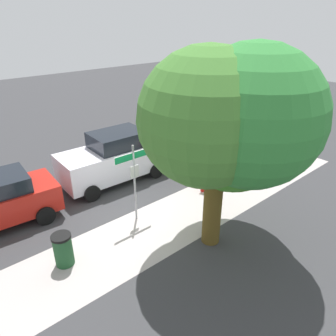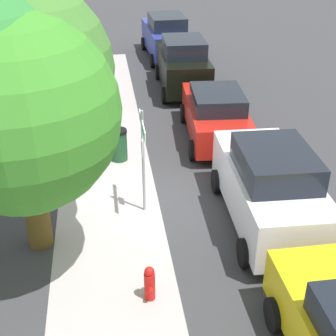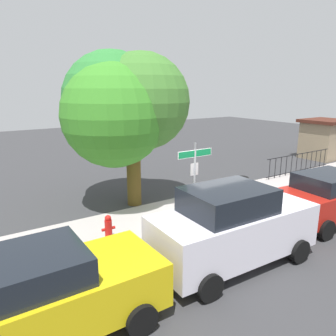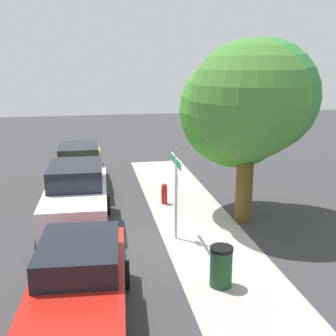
# 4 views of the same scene
# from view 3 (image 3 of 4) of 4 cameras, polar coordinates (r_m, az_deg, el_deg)

# --- Properties ---
(ground_plane) EXTENTS (60.00, 60.00, 0.00)m
(ground_plane) POSITION_cam_3_polar(r_m,az_deg,el_deg) (11.41, 6.89, -9.32)
(ground_plane) COLOR #38383A
(sidewalk_strip) EXTENTS (24.00, 2.60, 0.00)m
(sidewalk_strip) POSITION_cam_3_polar(r_m,az_deg,el_deg) (13.56, 9.84, -5.57)
(sidewalk_strip) COLOR #B1A7A4
(sidewalk_strip) RESTS_ON ground_plane
(street_sign) EXTENTS (1.40, 0.07, 2.72)m
(street_sign) POSITION_cam_3_polar(r_m,az_deg,el_deg) (10.94, 4.77, 0.07)
(street_sign) COLOR #9EA0A5
(street_sign) RESTS_ON ground_plane
(shade_tree) EXTENTS (4.82, 4.48, 5.89)m
(shade_tree) POSITION_cam_3_polar(r_m,az_deg,el_deg) (12.16, -8.14, 10.79)
(shade_tree) COLOR brown
(shade_tree) RESTS_ON ground_plane
(car_yellow) EXTENTS (4.54, 2.06, 1.76)m
(car_yellow) POSITION_cam_3_polar(r_m,az_deg,el_deg) (6.58, -22.19, -20.43)
(car_yellow) COLOR yellow
(car_yellow) RESTS_ON ground_plane
(car_white) EXTENTS (4.48, 2.13, 2.11)m
(car_white) POSITION_cam_3_polar(r_m,az_deg,el_deg) (8.55, 11.43, -10.12)
(car_white) COLOR white
(car_white) RESTS_ON ground_plane
(car_red) EXTENTS (4.36, 2.22, 1.73)m
(car_red) POSITION_cam_3_polar(r_m,az_deg,el_deg) (12.37, 26.90, -4.56)
(car_red) COLOR red
(car_red) RESTS_ON ground_plane
(iron_fence) EXTENTS (5.25, 0.04, 1.07)m
(iron_fence) POSITION_cam_3_polar(r_m,az_deg,el_deg) (18.79, 22.23, 0.87)
(iron_fence) COLOR black
(iron_fence) RESTS_ON ground_plane
(utility_shed) EXTENTS (2.75, 2.46, 2.53)m
(utility_shed) POSITION_cam_3_polar(r_m,az_deg,el_deg) (23.31, 25.90, 4.73)
(utility_shed) COLOR #998466
(utility_shed) RESTS_ON ground_plane
(fire_hydrant) EXTENTS (0.42, 0.22, 0.78)m
(fire_hydrant) POSITION_cam_3_polar(r_m,az_deg,el_deg) (10.09, -10.52, -10.32)
(fire_hydrant) COLOR red
(fire_hydrant) RESTS_ON ground_plane
(trash_bin) EXTENTS (0.55, 0.55, 0.98)m
(trash_bin) POSITION_cam_3_polar(r_m,az_deg,el_deg) (13.52, 12.85, -3.58)
(trash_bin) COLOR #1E4C28
(trash_bin) RESTS_ON ground_plane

